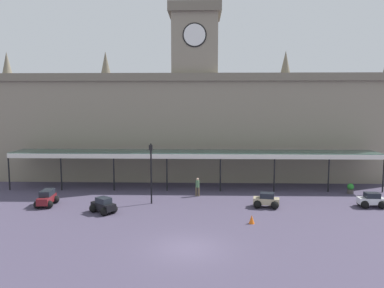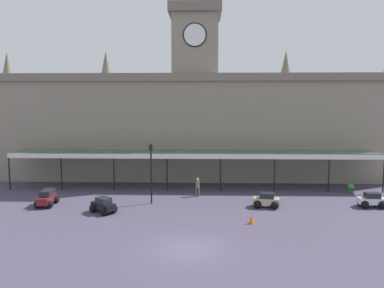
% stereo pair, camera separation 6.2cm
% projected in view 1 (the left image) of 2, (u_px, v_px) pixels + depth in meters
% --- Properties ---
extents(ground_plane, '(140.00, 140.00, 0.00)m').
position_uv_depth(ground_plane, '(188.00, 248.00, 21.24)').
color(ground_plane, '#453D53').
extents(station_building, '(43.69, 5.80, 18.63)m').
position_uv_depth(station_building, '(195.00, 122.00, 40.81)').
color(station_building, gray).
rests_on(station_building, ground).
extents(entrance_canopy, '(35.80, 3.26, 3.64)m').
position_uv_depth(entrance_canopy, '(194.00, 153.00, 36.03)').
color(entrance_canopy, '#38564C').
rests_on(entrance_canopy, ground).
extents(car_maroon_estate, '(1.63, 2.30, 1.27)m').
position_uv_depth(car_maroon_estate, '(47.00, 199.00, 30.08)').
color(car_maroon_estate, maroon).
rests_on(car_maroon_estate, ground).
extents(car_white_sedan, '(2.07, 1.55, 1.19)m').
position_uv_depth(car_white_sedan, '(371.00, 201.00, 29.66)').
color(car_white_sedan, silver).
rests_on(car_white_sedan, ground).
extents(car_black_sedan, '(2.24, 2.17, 1.19)m').
position_uv_depth(car_black_sedan, '(103.00, 206.00, 28.15)').
color(car_black_sedan, black).
rests_on(car_black_sedan, ground).
extents(car_beige_sedan, '(2.18, 1.76, 1.19)m').
position_uv_depth(car_beige_sedan, '(266.00, 201.00, 29.61)').
color(car_beige_sedan, tan).
rests_on(car_beige_sedan, ground).
extents(pedestrian_near_entrance, '(0.39, 0.34, 1.67)m').
position_uv_depth(pedestrian_near_entrance, '(197.00, 186.00, 33.13)').
color(pedestrian_near_entrance, brown).
rests_on(pedestrian_near_entrance, ground).
extents(victorian_lamppost, '(0.30, 0.30, 5.07)m').
position_uv_depth(victorian_lamppost, '(151.00, 166.00, 30.44)').
color(victorian_lamppost, black).
rests_on(victorian_lamppost, ground).
extents(traffic_cone, '(0.40, 0.40, 0.61)m').
position_uv_depth(traffic_cone, '(252.00, 219.00, 25.61)').
color(traffic_cone, orange).
rests_on(traffic_cone, ground).
extents(planter_near_kerb, '(0.60, 0.60, 0.96)m').
position_uv_depth(planter_near_kerb, '(350.00, 188.00, 34.07)').
color(planter_near_kerb, '#47423D').
rests_on(planter_near_kerb, ground).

